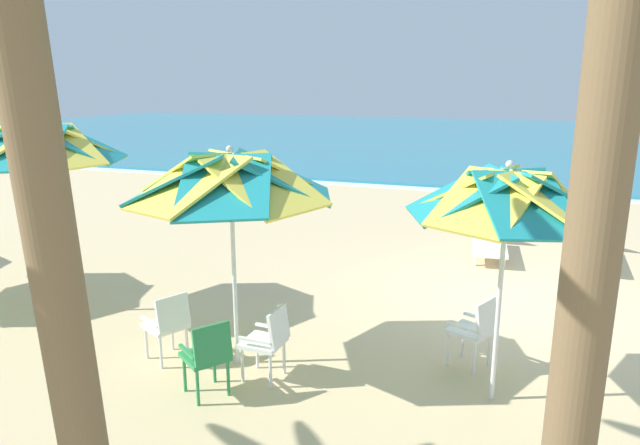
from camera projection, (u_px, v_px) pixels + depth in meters
ground_plane at (509, 301)px, 8.95m from camera, size 80.00×80.00×0.00m
sea at (526, 139)px, 34.14m from camera, size 80.00×36.00×0.10m
surf_foam at (520, 195)px, 17.42m from camera, size 80.00×0.70×0.01m
beach_umbrella_0 at (507, 197)px, 5.64m from camera, size 2.02×2.02×2.57m
plastic_chair_0 at (475, 328)px, 6.75m from camera, size 0.60×0.58×0.87m
beach_umbrella_1 at (231, 179)px, 6.43m from camera, size 2.42×2.42×2.63m
plastic_chair_1 at (168, 323)px, 6.91m from camera, size 0.61×0.59×0.87m
plastic_chair_2 at (208, 354)px, 6.11m from camera, size 0.63×0.62×0.87m
plastic_chair_3 at (268, 339)px, 6.48m from camera, size 0.48×0.46×0.87m
beach_umbrella_2 at (40, 146)px, 7.95m from camera, size 2.32×2.32×2.84m
plastic_chair_4 at (52, 269)px, 8.90m from camera, size 0.45×0.48×0.87m
sun_lounger_0 at (593, 247)px, 10.87m from camera, size 0.70×2.17×0.62m
sun_lounger_1 at (489, 240)px, 11.33m from camera, size 0.81×2.19×0.62m
palm_tree_1 at (43, 147)px, 3.72m from camera, size 2.96×2.69×4.98m
palm_tree_2 at (607, 143)px, 3.23m from camera, size 2.69×2.82×5.04m
beachgoer_seated at (583, 192)px, 16.26m from camera, size 0.30×0.93×0.92m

